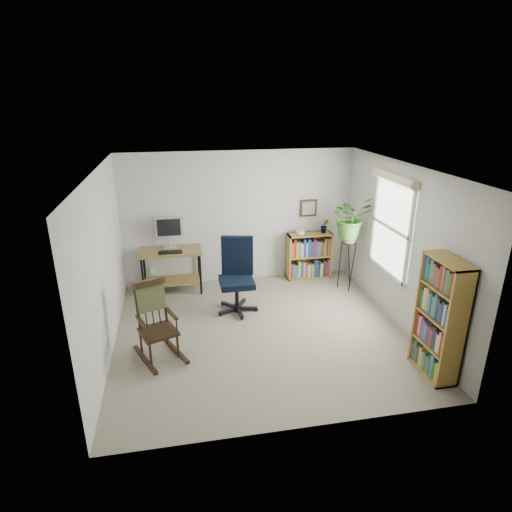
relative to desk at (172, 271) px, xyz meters
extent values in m
cube|color=gray|center=(1.26, -1.70, -0.38)|extent=(4.20, 4.00, 0.00)
cube|color=silver|center=(1.26, -1.70, 2.02)|extent=(4.20, 4.00, 0.00)
cube|color=#BABBB6|center=(1.26, 0.30, 0.82)|extent=(4.20, 0.00, 2.40)
cube|color=#BABBB6|center=(1.26, -3.70, 0.82)|extent=(4.20, 0.00, 2.40)
cube|color=#BABBB6|center=(-0.84, -1.70, 0.82)|extent=(0.00, 4.00, 2.40)
cube|color=#BABBB6|center=(3.36, -1.70, 0.82)|extent=(0.00, 4.00, 2.40)
cube|color=black|center=(0.00, -0.12, 0.39)|extent=(0.40, 0.15, 0.02)
imported|color=#356D26|center=(3.06, -0.50, 1.31)|extent=(1.69, 1.88, 1.47)
imported|color=#356D26|center=(2.83, 0.13, 0.55)|extent=(0.13, 0.24, 0.11)
camera|label=1|loc=(0.15, -7.12, 2.90)|focal=30.00mm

